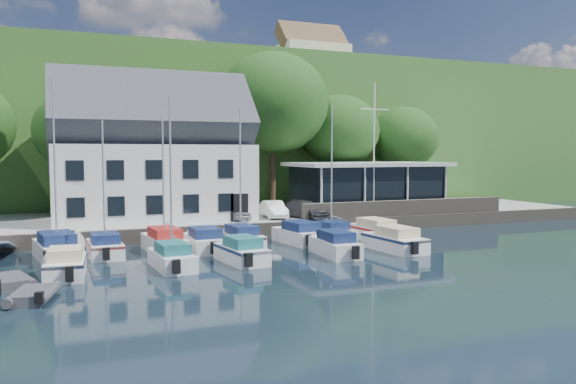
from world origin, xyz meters
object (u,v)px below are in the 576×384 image
at_px(boat_r1_4, 240,178).
at_px(car_dgrey, 305,209).
at_px(car_blue, 323,207).
at_px(boat_r2_4, 394,238).
at_px(boat_r2_2, 241,249).
at_px(boat_r1_0, 55,175).
at_px(boat_r1_1, 104,183).
at_px(boat_r1_6, 332,180).
at_px(car_white, 274,209).
at_px(boat_r2_1, 171,186).
at_px(boat_r2_3, 335,243).
at_px(boat_r1_3, 204,239).
at_px(boat_r1_7, 374,229).
at_px(flagpole, 374,149).
at_px(boat_r1_5, 299,232).
at_px(boat_r1_2, 163,176).
at_px(boat_r2_0, 66,262).
at_px(car_silver, 234,212).
at_px(dinghy_0, 10,280).
at_px(harbor_building, 153,161).
at_px(club_pavilion, 367,186).
at_px(dinghy_1, 33,293).

bearing_deg(boat_r1_4, car_dgrey, 32.67).
height_order(car_blue, boat_r2_4, car_blue).
height_order(car_dgrey, boat_r1_4, boat_r1_4).
bearing_deg(boat_r2_2, boat_r1_0, 145.76).
relative_size(boat_r1_1, boat_r1_6, 1.03).
xyz_separation_m(car_blue, boat_r1_4, (-8.68, -6.27, 2.65)).
xyz_separation_m(car_white, boat_r2_2, (-5.97, -11.00, -0.92)).
relative_size(car_dgrey, car_blue, 1.11).
relative_size(car_white, boat_r2_2, 0.70).
xyz_separation_m(boat_r1_1, boat_r2_1, (2.94, -4.74, 0.01)).
distance_m(boat_r2_3, boat_r2_4, 4.10).
bearing_deg(car_dgrey, boat_r1_0, 178.43).
relative_size(boat_r1_0, boat_r2_1, 1.11).
distance_m(car_dgrey, boat_r1_6, 5.58).
xyz_separation_m(boat_r1_3, boat_r1_4, (2.42, 0.44, 3.63)).
xyz_separation_m(boat_r1_0, boat_r1_7, (20.04, -0.36, -3.98)).
bearing_deg(flagpole, car_white, 174.95).
xyz_separation_m(boat_r1_6, boat_r2_4, (1.80, -4.97, -3.36)).
bearing_deg(boat_r2_4, boat_r1_5, 127.03).
bearing_deg(boat_r2_1, boat_r1_2, 80.26).
height_order(car_blue, boat_r1_3, car_blue).
relative_size(flagpole, boat_r2_3, 1.76).
bearing_deg(boat_r1_7, boat_r2_0, -171.53).
bearing_deg(boat_r2_2, boat_r2_1, 175.78).
distance_m(car_silver, car_dgrey, 5.36).
distance_m(boat_r1_7, boat_r2_0, 20.15).
xyz_separation_m(boat_r1_2, dinghy_0, (-7.80, -6.32, -4.25)).
relative_size(harbor_building, car_blue, 3.53).
relative_size(club_pavilion, boat_r1_6, 1.61).
height_order(car_blue, boat_r1_0, boat_r1_0).
bearing_deg(club_pavilion, boat_r1_6, -132.24).
distance_m(boat_r1_5, boat_r2_0, 15.16).
bearing_deg(car_blue, boat_r1_4, -143.34).
bearing_deg(car_dgrey, boat_r2_0, -167.48).
bearing_deg(harbor_building, boat_r2_1, -94.74).
distance_m(harbor_building, boat_r2_4, 18.99).
height_order(flagpole, boat_r1_0, flagpole).
height_order(harbor_building, boat_r2_2, harbor_building).
xyz_separation_m(boat_r1_2, boat_r2_4, (13.04, -4.69, -3.84)).
bearing_deg(harbor_building, boat_r2_0, -113.95).
bearing_deg(car_white, boat_r2_2, -112.99).
xyz_separation_m(car_white, boat_r2_4, (3.74, -10.91, -0.89)).
bearing_deg(boat_r1_1, dinghy_1, -112.63).
distance_m(boat_r1_4, boat_r2_3, 7.34).
bearing_deg(boat_r1_6, boat_r2_1, -162.14).
bearing_deg(boat_r1_0, boat_r2_4, -23.33).
bearing_deg(car_white, flagpole, 0.44).
height_order(harbor_building, boat_r1_2, harbor_building).
bearing_deg(boat_r2_0, boat_r1_1, 70.28).
bearing_deg(boat_r1_2, club_pavilion, 19.39).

